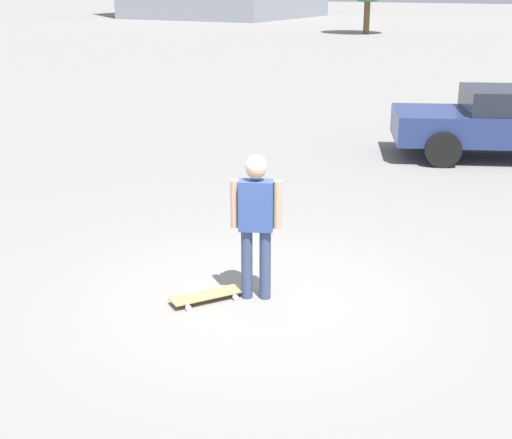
{
  "coord_description": "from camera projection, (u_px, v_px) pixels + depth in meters",
  "views": [
    {
      "loc": [
        3.45,
        -6.43,
        3.38
      ],
      "look_at": [
        0.0,
        0.0,
        0.92
      ],
      "focal_mm": 50.0,
      "sensor_mm": 36.0,
      "label": 1
    }
  ],
  "objects": [
    {
      "name": "ground_plane",
      "position": [
        256.0,
        297.0,
        7.99
      ],
      "size": [
        220.0,
        220.0,
        0.0
      ],
      "primitive_type": "plane",
      "color": "gray"
    },
    {
      "name": "skateboard",
      "position": [
        207.0,
        295.0,
        7.9
      ],
      "size": [
        0.66,
        0.83,
        0.08
      ],
      "rotation": [
        0.0,
        0.0,
        -2.16
      ],
      "color": "tan",
      "rests_on": "ground_plane"
    },
    {
      "name": "person",
      "position": [
        256.0,
        212.0,
        7.67
      ],
      "size": [
        0.51,
        0.33,
        1.64
      ],
      "rotation": [
        0.0,
        0.0,
        0.41
      ],
      "color": "#38476B",
      "rests_on": "ground_plane"
    },
    {
      "name": "car_parked_near",
      "position": [
        511.0,
        121.0,
        14.05
      ],
      "size": [
        4.83,
        3.36,
        1.39
      ],
      "rotation": [
        0.0,
        0.0,
        -2.75
      ],
      "color": "navy",
      "rests_on": "ground_plane"
    }
  ]
}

